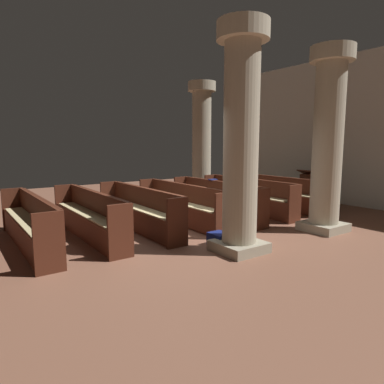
{
  "coord_description": "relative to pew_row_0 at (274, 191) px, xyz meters",
  "views": [
    {
      "loc": [
        5.86,
        -3.95,
        1.89
      ],
      "look_at": [
        -0.63,
        0.69,
        0.75
      ],
      "focal_mm": 32.22,
      "sensor_mm": 36.0,
      "label": 1
    }
  ],
  "objects": [
    {
      "name": "ground_plane",
      "position": [
        0.83,
        -3.79,
        -0.5
      ],
      "size": [
        19.2,
        19.2,
        0.0
      ],
      "primitive_type": "plane",
      "color": "brown"
    },
    {
      "name": "back_wall",
      "position": [
        0.83,
        2.29,
        1.75
      ],
      "size": [
        10.0,
        0.16,
        4.5
      ],
      "primitive_type": "cube",
      "color": "silver",
      "rests_on": "ground"
    },
    {
      "name": "pew_row_0",
      "position": [
        0.0,
        0.0,
        0.0
      ],
      "size": [
        3.24,
        0.47,
        0.92
      ],
      "color": "#562819",
      "rests_on": "ground"
    },
    {
      "name": "pew_row_1",
      "position": [
        0.0,
        -1.1,
        0.0
      ],
      "size": [
        3.24,
        0.46,
        0.92
      ],
      "color": "#562819",
      "rests_on": "ground"
    },
    {
      "name": "pew_row_2",
      "position": [
        0.0,
        -2.2,
        0.0
      ],
      "size": [
        3.24,
        0.47,
        0.92
      ],
      "color": "#562819",
      "rests_on": "ground"
    },
    {
      "name": "pew_row_3",
      "position": [
        0.0,
        -3.3,
        0.0
      ],
      "size": [
        3.24,
        0.46,
        0.92
      ],
      "color": "#562819",
      "rests_on": "ground"
    },
    {
      "name": "pew_row_4",
      "position": [
        0.0,
        -4.4,
        0.0
      ],
      "size": [
        3.24,
        0.46,
        0.92
      ],
      "color": "#562819",
      "rests_on": "ground"
    },
    {
      "name": "pew_row_5",
      "position": [
        0.0,
        -5.5,
        0.0
      ],
      "size": [
        3.24,
        0.47,
        0.92
      ],
      "color": "#562819",
      "rests_on": "ground"
    },
    {
      "name": "pew_row_6",
      "position": [
        0.0,
        -6.6,
        0.0
      ],
      "size": [
        3.24,
        0.46,
        0.92
      ],
      "color": "#562819",
      "rests_on": "ground"
    },
    {
      "name": "pillar_aisle_side",
      "position": [
        2.42,
        -1.18,
        1.49
      ],
      "size": [
        0.89,
        0.89,
        3.82
      ],
      "color": "#9F967E",
      "rests_on": "ground"
    },
    {
      "name": "pillar_far_side",
      "position": [
        -2.37,
        -0.87,
        1.49
      ],
      "size": [
        0.89,
        0.89,
        3.82
      ],
      "color": "#9F967E",
      "rests_on": "ground"
    },
    {
      "name": "pillar_aisle_rear",
      "position": [
        2.42,
        -3.67,
        1.49
      ],
      "size": [
        0.86,
        0.86,
        3.82
      ],
      "color": "#9F967E",
      "rests_on": "ground"
    },
    {
      "name": "lectern",
      "position": [
        0.21,
        1.19,
        -0.04
      ],
      "size": [
        0.48,
        0.45,
        1.08
      ],
      "color": "#562B1A",
      "rests_on": "ground"
    },
    {
      "name": "hymn_book",
      "position": [
        -0.38,
        -2.01,
        0.43
      ],
      "size": [
        0.15,
        0.22,
        0.02
      ],
      "primitive_type": "cube",
      "color": "navy",
      "rests_on": "pew_row_2"
    },
    {
      "name": "kneeler_box_navy",
      "position": [
        1.96,
        -3.72,
        -0.38
      ],
      "size": [
        0.4,
        0.32,
        0.24
      ],
      "primitive_type": "cube",
      "color": "navy",
      "rests_on": "ground"
    }
  ]
}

